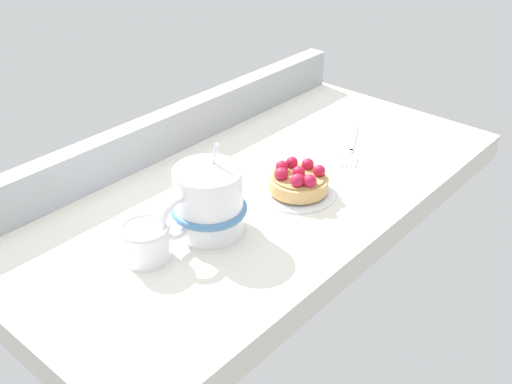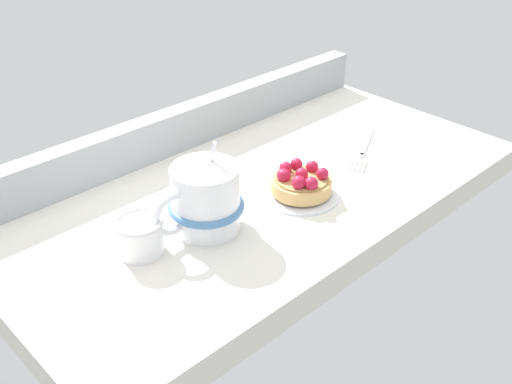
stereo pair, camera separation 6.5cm
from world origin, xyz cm
name	(u,v)px [view 2 (the right image)]	position (x,y,z in cm)	size (l,w,h in cm)	color
ground_plane	(263,198)	(0.00, 0.00, -2.14)	(80.90, 40.57, 4.27)	silver
window_rail_back	(184,126)	(0.00, 18.64, 3.44)	(79.28, 3.29, 6.88)	#9EA3A8
dessert_plate	(301,193)	(2.21, -5.63, 0.38)	(11.31, 11.31, 0.81)	silver
raspberry_tart	(301,182)	(2.15, -5.63, 2.32)	(8.78, 8.78, 3.88)	tan
coffee_mug	(205,200)	(-13.06, -2.54, 4.43)	(13.45, 10.10, 12.27)	white
dessert_fork	(364,148)	(20.29, -3.12, 0.30)	(14.57, 8.83, 0.60)	silver
sugar_bowl	(140,235)	(-22.34, -0.97, 2.54)	(6.32, 6.32, 4.78)	white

